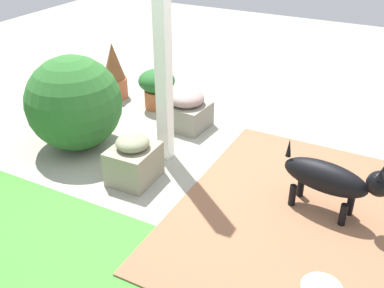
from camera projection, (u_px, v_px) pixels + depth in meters
name	position (u px, v px, depth m)	size (l,w,h in m)	color
ground_plane	(209.00, 165.00, 4.24)	(12.00, 12.00, 0.00)	gray
brick_path	(295.00, 215.00, 3.57)	(1.80, 2.40, 0.02)	#8F6042
porch_pillar	(162.00, 26.00, 3.76)	(0.12, 0.12, 2.55)	white
stone_planter_nearest	(187.00, 110.00, 4.83)	(0.48, 0.45, 0.43)	gray
stone_planter_mid	(134.00, 160.00, 3.93)	(0.38, 0.45, 0.44)	gray
round_shrub	(74.00, 103.00, 4.34)	(0.94, 0.94, 0.94)	#2A6328
terracotta_pot_broad	(157.00, 86.00, 5.24)	(0.43, 0.43, 0.47)	#B45B34
terracotta_pot_spiky	(114.00, 72.00, 5.48)	(0.31, 0.31, 0.69)	#AB5637
dog	(332.00, 179.00, 3.43)	(0.84, 0.33, 0.58)	black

